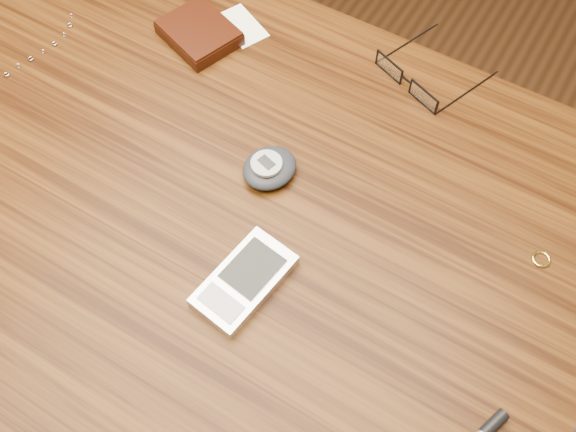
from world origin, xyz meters
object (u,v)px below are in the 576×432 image
at_px(eyeglasses, 410,80).
at_px(desk, 221,244).
at_px(pedometer, 269,168).
at_px(wallet_and_card, 200,33).
at_px(pda_phone, 244,281).

bearing_deg(eyeglasses, desk, -112.87).
distance_m(eyeglasses, pedometer, 0.22).
bearing_deg(wallet_and_card, pedometer, -35.50).
xyz_separation_m(wallet_and_card, pedometer, (0.20, -0.14, 0.00)).
relative_size(pda_phone, pedometer, 1.49).
distance_m(pda_phone, pedometer, 0.14).
relative_size(wallet_and_card, pda_phone, 1.15).
height_order(eyeglasses, pedometer, pedometer).
bearing_deg(pedometer, wallet_and_card, 144.50).
bearing_deg(eyeglasses, pedometer, -111.63).
xyz_separation_m(pda_phone, pedometer, (-0.05, 0.13, 0.00)).
xyz_separation_m(desk, eyeglasses, (0.12, 0.28, 0.11)).
bearing_deg(pda_phone, wallet_and_card, 132.08).
height_order(wallet_and_card, pda_phone, wallet_and_card).
distance_m(wallet_and_card, pedometer, 0.24).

